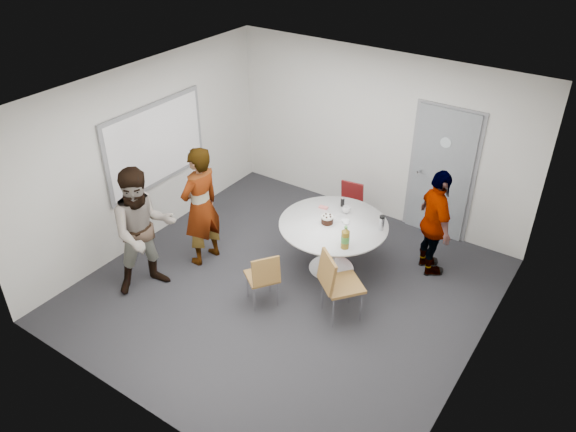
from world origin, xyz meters
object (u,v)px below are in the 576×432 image
Objects in this scene: person_right at (435,223)px; door at (442,174)px; table at (334,231)px; person_main at (201,207)px; person_left at (144,231)px; chair_near_left at (264,275)px; chair_far at (349,202)px; whiteboard at (156,144)px; chair_near_right at (336,280)px.

door is at bearing -23.04° from person_right.
door is 1.42× the size of table.
person_left reaches higher than person_main.
person_left is (-1.53, -0.54, 0.41)m from chair_near_left.
person_right is at bearing -71.74° from door.
chair_near_left reaches higher than chair_far.
table is at bearing 120.63° from person_main.
door reaches higher than table.
person_main reaches higher than person_right.
person_right is (1.13, 0.77, 0.11)m from table.
whiteboard is 1.06× the size of person_main.
door is at bearing 32.66° from whiteboard.
door is 1.19× the size of person_main.
person_main is at bearing -15.27° from whiteboard.
person_main is (-1.33, -1.91, 0.42)m from chair_far.
whiteboard is 2.35× the size of chair_near_left.
person_left reaches higher than chair_near_left.
person_right is at bearing 124.26° from person_main.
table reaches higher than chair_far.
chair_near_left is at bearing -120.89° from chair_near_right.
person_main is at bearing 78.08° from person_right.
chair_near_left is (-0.36, -1.15, -0.19)m from table.
door is 1.12× the size of whiteboard.
person_left is at bearing -7.97° from person_main.
table is 1.17m from chair_far.
person_right reaches higher than chair_near_right.
whiteboard is at bearing -146.80° from chair_near_right.
chair_far is (0.00, 2.25, -0.02)m from chair_near_left.
chair_near_right is at bearing -96.50° from door.
whiteboard is 2.66m from chair_near_left.
door reaches higher than whiteboard.
chair_near_left is at bearing 81.82° from chair_far.
chair_far is at bearing 150.05° from person_main.
person_right is at bearing 159.45° from chair_far.
person_right is at bearing 18.40° from whiteboard.
chair_near_left is 2.25m from chair_far.
whiteboard is 1.27× the size of table.
chair_far is 3.21m from person_left.
table is at bearing 10.69° from whiteboard.
door is 4.38m from person_left.
chair_near_right is at bearing -34.19° from chair_near_left.
whiteboard is at bearing -147.34° from door.
whiteboard reaches higher than person_left.
chair_far is 2.37m from person_main.
person_right is at bearing -22.01° from person_left.
person_main reaches higher than chair_far.
person_main is 1.00× the size of person_left.
chair_far is (2.40, 1.62, -0.98)m from whiteboard.
chair_near_right is 2.12m from chair_far.
door reaches higher than person_left.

